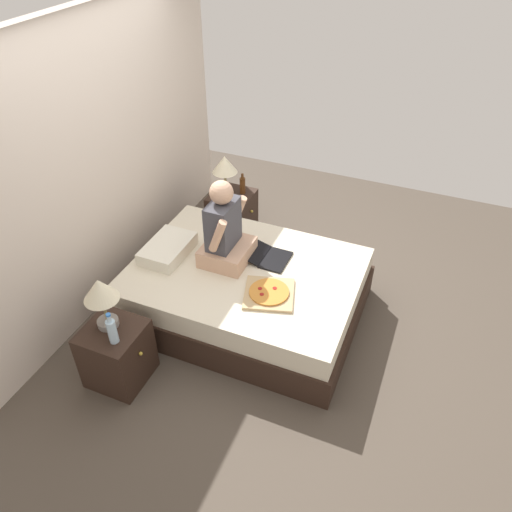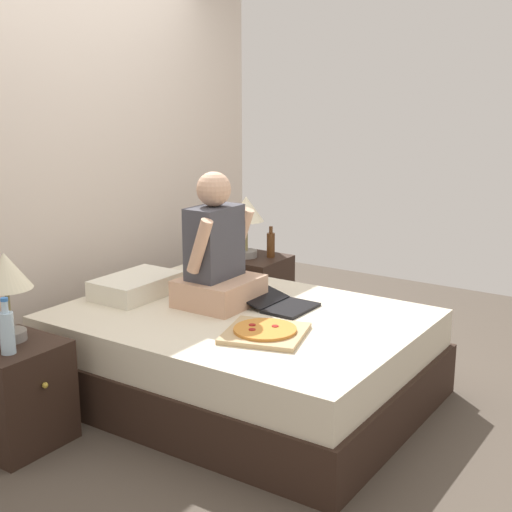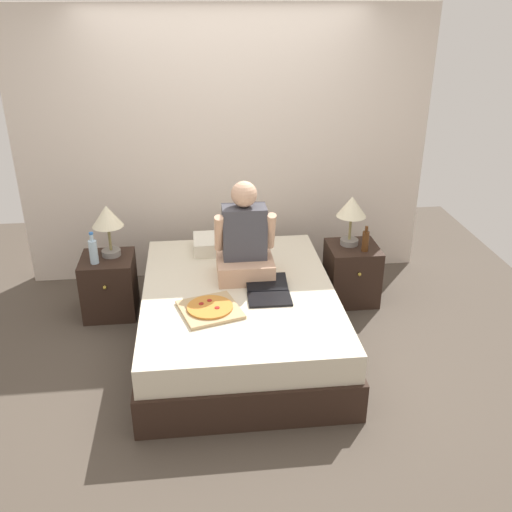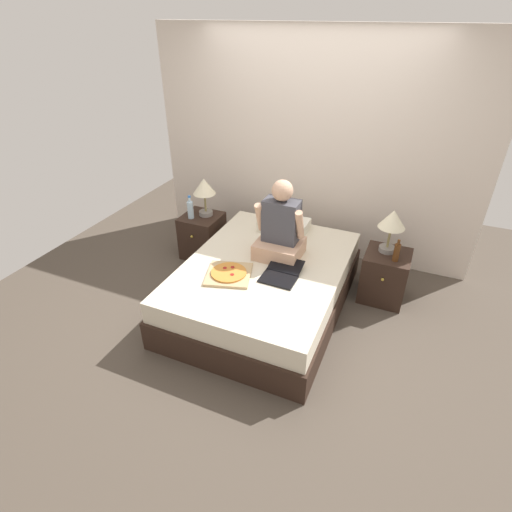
{
  "view_description": "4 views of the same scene",
  "coord_description": "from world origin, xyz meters",
  "px_view_note": "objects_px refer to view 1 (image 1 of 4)",
  "views": [
    {
      "loc": [
        -3.06,
        -1.38,
        3.27
      ],
      "look_at": [
        -0.11,
        -0.15,
        0.78
      ],
      "focal_mm": 35.0,
      "sensor_mm": 36.0,
      "label": 1
    },
    {
      "loc": [
        -3.14,
        -2.2,
        1.79
      ],
      "look_at": [
        0.09,
        -0.04,
        0.83
      ],
      "focal_mm": 50.0,
      "sensor_mm": 36.0,
      "label": 2
    },
    {
      "loc": [
        -0.29,
        -3.84,
        2.6
      ],
      "look_at": [
        0.14,
        0.03,
        0.76
      ],
      "focal_mm": 40.0,
      "sensor_mm": 36.0,
      "label": 3
    },
    {
      "loc": [
        1.21,
        -2.99,
        2.61
      ],
      "look_at": [
        -0.02,
        -0.17,
        0.69
      ],
      "focal_mm": 28.0,
      "sensor_mm": 36.0,
      "label": 4
    }
  ],
  "objects_px": {
    "person_seated": "(225,232)",
    "pizza_box": "(269,293)",
    "lamp_on_left_nightstand": "(100,293)",
    "nightstand_right": "(232,215)",
    "bed": "(246,291)",
    "laptop": "(269,257)",
    "lamp_on_right_nightstand": "(225,167)",
    "water_bottle": "(112,330)",
    "nightstand_left": "(117,354)",
    "beer_bottle": "(243,185)"
  },
  "relations": [
    {
      "from": "lamp_on_right_nightstand",
      "to": "beer_bottle",
      "type": "distance_m",
      "value": 0.29
    },
    {
      "from": "lamp_on_right_nightstand",
      "to": "bed",
      "type": "bearing_deg",
      "value": -146.87
    },
    {
      "from": "water_bottle",
      "to": "bed",
      "type": "bearing_deg",
      "value": -25.13
    },
    {
      "from": "bed",
      "to": "nightstand_right",
      "type": "distance_m",
      "value": 1.25
    },
    {
      "from": "water_bottle",
      "to": "person_seated",
      "type": "distance_m",
      "value": 1.27
    },
    {
      "from": "lamp_on_right_nightstand",
      "to": "laptop",
      "type": "bearing_deg",
      "value": -135.55
    },
    {
      "from": "lamp_on_left_nightstand",
      "to": "nightstand_right",
      "type": "distance_m",
      "value": 2.19
    },
    {
      "from": "nightstand_right",
      "to": "pizza_box",
      "type": "height_order",
      "value": "pizza_box"
    },
    {
      "from": "lamp_on_right_nightstand",
      "to": "person_seated",
      "type": "bearing_deg",
      "value": -154.58
    },
    {
      "from": "lamp_on_left_nightstand",
      "to": "laptop",
      "type": "height_order",
      "value": "lamp_on_left_nightstand"
    },
    {
      "from": "beer_bottle",
      "to": "pizza_box",
      "type": "xyz_separation_m",
      "value": [
        -1.37,
        -0.84,
        -0.1
      ]
    },
    {
      "from": "nightstand_right",
      "to": "person_seated",
      "type": "bearing_deg",
      "value": -157.65
    },
    {
      "from": "bed",
      "to": "laptop",
      "type": "relative_size",
      "value": 4.81
    },
    {
      "from": "nightstand_left",
      "to": "laptop",
      "type": "height_order",
      "value": "laptop"
    },
    {
      "from": "pizza_box",
      "to": "laptop",
      "type": "bearing_deg",
      "value": 22.05
    },
    {
      "from": "bed",
      "to": "laptop",
      "type": "height_order",
      "value": "laptop"
    },
    {
      "from": "bed",
      "to": "lamp_on_right_nightstand",
      "type": "distance_m",
      "value": 1.39
    },
    {
      "from": "lamp_on_left_nightstand",
      "to": "lamp_on_right_nightstand",
      "type": "height_order",
      "value": "same"
    },
    {
      "from": "bed",
      "to": "nightstand_left",
      "type": "height_order",
      "value": "nightstand_left"
    },
    {
      "from": "nightstand_right",
      "to": "lamp_on_left_nightstand",
      "type": "bearing_deg",
      "value": 178.64
    },
    {
      "from": "water_bottle",
      "to": "beer_bottle",
      "type": "bearing_deg",
      "value": -0.25
    },
    {
      "from": "bed",
      "to": "beer_bottle",
      "type": "bearing_deg",
      "value": 24.91
    },
    {
      "from": "lamp_on_left_nightstand",
      "to": "laptop",
      "type": "relative_size",
      "value": 1.07
    },
    {
      "from": "lamp_on_left_nightstand",
      "to": "lamp_on_right_nightstand",
      "type": "bearing_deg",
      "value": 0.0
    },
    {
      "from": "lamp_on_right_nightstand",
      "to": "pizza_box",
      "type": "xyz_separation_m",
      "value": [
        -1.27,
        -0.99,
        -0.33
      ]
    },
    {
      "from": "lamp_on_right_nightstand",
      "to": "pizza_box",
      "type": "height_order",
      "value": "lamp_on_right_nightstand"
    },
    {
      "from": "water_bottle",
      "to": "nightstand_left",
      "type": "bearing_deg",
      "value": 48.35
    },
    {
      "from": "lamp_on_left_nightstand",
      "to": "water_bottle",
      "type": "height_order",
      "value": "lamp_on_left_nightstand"
    },
    {
      "from": "bed",
      "to": "lamp_on_left_nightstand",
      "type": "relative_size",
      "value": 4.48
    },
    {
      "from": "bed",
      "to": "nightstand_left",
      "type": "distance_m",
      "value": 1.25
    },
    {
      "from": "nightstand_left",
      "to": "beer_bottle",
      "type": "relative_size",
      "value": 2.29
    },
    {
      "from": "nightstand_left",
      "to": "laptop",
      "type": "xyz_separation_m",
      "value": [
        1.29,
        -0.76,
        0.27
      ]
    },
    {
      "from": "lamp_on_left_nightstand",
      "to": "lamp_on_right_nightstand",
      "type": "xyz_separation_m",
      "value": [
        2.08,
        0.0,
        0.0
      ]
    },
    {
      "from": "bed",
      "to": "nightstand_right",
      "type": "relative_size",
      "value": 3.83
    },
    {
      "from": "bed",
      "to": "person_seated",
      "type": "height_order",
      "value": "person_seated"
    },
    {
      "from": "nightstand_right",
      "to": "beer_bottle",
      "type": "xyz_separation_m",
      "value": [
        0.07,
        -0.1,
        0.36
      ]
    },
    {
      "from": "nightstand_right",
      "to": "beer_bottle",
      "type": "distance_m",
      "value": 0.38
    },
    {
      "from": "lamp_on_right_nightstand",
      "to": "water_bottle",
      "type": "bearing_deg",
      "value": -176.36
    },
    {
      "from": "bed",
      "to": "pizza_box",
      "type": "relative_size",
      "value": 4.05
    },
    {
      "from": "beer_bottle",
      "to": "laptop",
      "type": "bearing_deg",
      "value": -144.46
    },
    {
      "from": "person_seated",
      "to": "pizza_box",
      "type": "relative_size",
      "value": 1.57
    },
    {
      "from": "person_seated",
      "to": "pizza_box",
      "type": "xyz_separation_m",
      "value": [
        -0.3,
        -0.53,
        -0.27
      ]
    },
    {
      "from": "nightstand_right",
      "to": "nightstand_left",
      "type": "bearing_deg",
      "value": 180.0
    },
    {
      "from": "nightstand_right",
      "to": "person_seated",
      "type": "height_order",
      "value": "person_seated"
    },
    {
      "from": "water_bottle",
      "to": "beer_bottle",
      "type": "relative_size",
      "value": 1.2
    },
    {
      "from": "lamp_on_right_nightstand",
      "to": "person_seated",
      "type": "relative_size",
      "value": 0.58
    },
    {
      "from": "nightstand_left",
      "to": "lamp_on_right_nightstand",
      "type": "bearing_deg",
      "value": 1.35
    },
    {
      "from": "water_bottle",
      "to": "laptop",
      "type": "distance_m",
      "value": 1.53
    },
    {
      "from": "lamp_on_left_nightstand",
      "to": "laptop",
      "type": "bearing_deg",
      "value": -33.13
    },
    {
      "from": "laptop",
      "to": "pizza_box",
      "type": "xyz_separation_m",
      "value": [
        -0.44,
        -0.18,
        -0.0
      ]
    }
  ]
}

